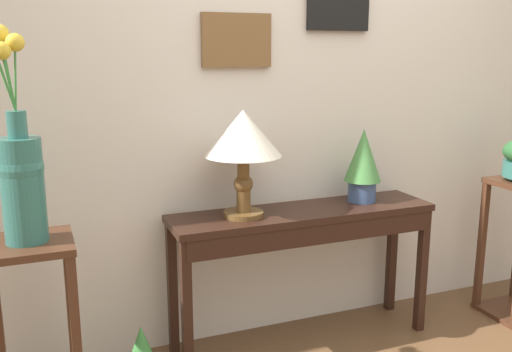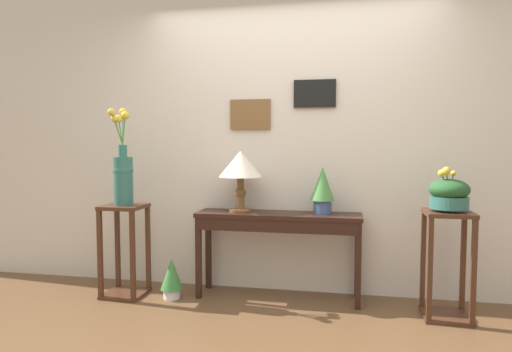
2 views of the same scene
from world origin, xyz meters
name	(u,v)px [view 2 (image 2 of 2)]	position (x,y,z in m)	size (l,w,h in m)	color
back_wall_with_art	(293,132)	(0.00, 1.37, 1.40)	(9.00, 0.13, 2.80)	beige
console_table	(278,226)	(-0.09, 1.09, 0.62)	(1.37, 0.34, 0.72)	black
table_lamp	(241,167)	(-0.41, 1.11, 1.10)	(0.37, 0.37, 0.52)	brown
potted_plant_on_console	(323,188)	(0.27, 1.14, 0.94)	(0.19, 0.19, 0.39)	#3D5684
pedestal_stand_left	(125,250)	(-1.38, 0.92, 0.39)	(0.34, 0.34, 0.78)	#472819
flower_vase_tall_left	(123,172)	(-1.39, 0.92, 1.06)	(0.18, 0.21, 0.82)	#2D665B
pedestal_stand_right	(447,265)	(1.20, 0.92, 0.40)	(0.34, 0.34, 0.80)	#472819
planter_bowl_wide_right	(449,194)	(1.20, 0.92, 0.93)	(0.29, 0.29, 0.33)	#2D665B
potted_plant_floor	(172,277)	(-0.97, 0.92, 0.18)	(0.18, 0.18, 0.34)	silver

